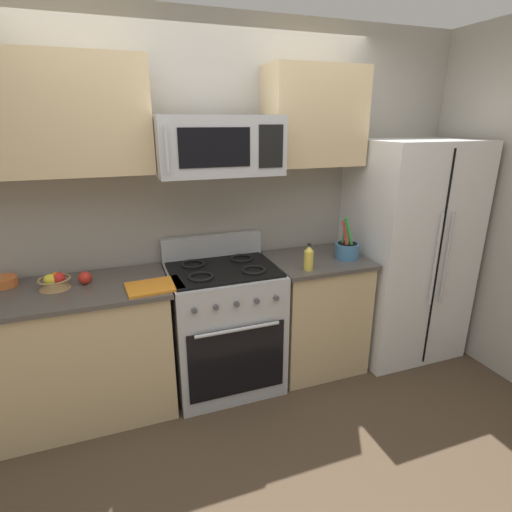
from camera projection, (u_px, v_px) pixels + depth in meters
name	position (u px, v px, depth m)	size (l,w,h in m)	color
ground_plane	(256.00, 444.00, 2.49)	(16.00, 16.00, 0.00)	#473828
wall_back	(208.00, 205.00, 3.02)	(8.00, 0.10, 2.60)	#9E998E
counter_left	(79.00, 353.00, 2.63)	(1.19, 0.62, 0.91)	tan
range_oven	(224.00, 326.00, 2.95)	(0.76, 0.66, 1.09)	#B2B5BA
counter_right	(315.00, 312.00, 3.19)	(0.71, 0.62, 0.91)	tan
refrigerator	(406.00, 251.00, 3.31)	(0.88, 0.73, 1.77)	silver
microwave	(218.00, 146.00, 2.56)	(0.79, 0.44, 0.37)	#B2B5BA
upper_cabinets_left	(44.00, 116.00, 2.30)	(1.18, 0.34, 0.68)	tan
upper_cabinets_right	(314.00, 117.00, 2.87)	(0.70, 0.34, 0.68)	tan
utensil_crock	(347.00, 250.00, 3.03)	(0.18, 0.18, 0.33)	teal
fruit_basket	(55.00, 281.00, 2.49)	(0.19, 0.19, 0.10)	#9E7A4C
apple_loose	(85.00, 278.00, 2.56)	(0.08, 0.08, 0.08)	red
cutting_board	(155.00, 286.00, 2.51)	(0.34, 0.24, 0.02)	orange
bottle_oil	(309.00, 258.00, 2.79)	(0.07, 0.07, 0.19)	gold
prep_bowl	(4.00, 281.00, 2.53)	(0.16, 0.16, 0.06)	#D1662D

